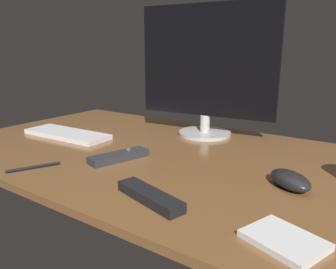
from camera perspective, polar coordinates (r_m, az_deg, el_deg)
desk at (r=108.05cm, az=-2.68°, el=-3.18°), size 140.00×84.00×2.00cm
monitor at (r=123.35cm, az=6.64°, el=11.06°), size 51.69×19.77×47.45cm
keyboard at (r=130.00cm, az=-16.99°, el=0.09°), size 35.09×13.44×1.66cm
computer_mouse at (r=83.64cm, az=20.30°, el=-7.35°), size 13.50×12.36×3.95cm
media_remote at (r=99.09cm, az=-8.39°, el=-3.72°), size 10.36×19.00×3.32cm
tv_remote at (r=72.52cm, az=-3.17°, el=-10.55°), size 19.10×9.23×2.29cm
notepad at (r=61.79cm, az=19.38°, el=-16.79°), size 14.96×13.13×1.20cm
pen at (r=98.20cm, az=-22.16°, el=-5.25°), size 6.75×13.00×0.87cm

